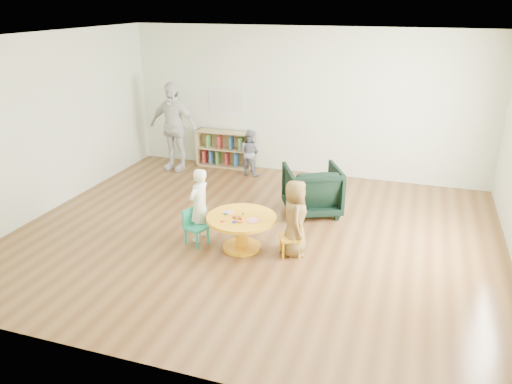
% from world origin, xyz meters
% --- Properties ---
extents(room, '(7.10, 7.00, 2.80)m').
position_xyz_m(room, '(0.01, 0.00, 1.89)').
color(room, brown).
rests_on(room, ground).
extents(activity_table, '(0.97, 0.97, 0.53)m').
position_xyz_m(activity_table, '(-0.04, -0.47, 0.33)').
color(activity_table, '#F9AC15').
rests_on(activity_table, ground).
extents(kid_chair_left, '(0.36, 0.36, 0.52)m').
position_xyz_m(kid_chair_left, '(-0.73, -0.54, 0.28)').
color(kid_chair_left, '#1B9678').
rests_on(kid_chair_left, ground).
extents(kid_chair_right, '(0.36, 0.36, 0.51)m').
position_xyz_m(kid_chair_right, '(0.67, -0.42, 0.27)').
color(kid_chair_right, '#F9AC15').
rests_on(kid_chair_right, ground).
extents(bookshelf, '(1.20, 0.30, 0.75)m').
position_xyz_m(bookshelf, '(-1.61, 2.86, 0.37)').
color(bookshelf, tan).
rests_on(bookshelf, ground).
extents(alphabet_poster, '(0.74, 0.01, 0.54)m').
position_xyz_m(alphabet_poster, '(-1.60, 2.98, 1.35)').
color(alphabet_poster, white).
rests_on(alphabet_poster, ground).
extents(armchair, '(1.14, 1.15, 0.79)m').
position_xyz_m(armchair, '(0.61, 1.06, 0.39)').
color(armchair, black).
rests_on(armchair, ground).
extents(child_left, '(0.35, 0.44, 1.07)m').
position_xyz_m(child_left, '(-0.71, -0.39, 0.54)').
color(child_left, white).
rests_on(child_left, ground).
extents(child_right, '(0.48, 0.60, 1.06)m').
position_xyz_m(child_right, '(0.69, -0.39, 0.53)').
color(child_right, gold).
rests_on(child_right, ground).
extents(toddler, '(0.50, 0.43, 0.91)m').
position_xyz_m(toddler, '(-0.96, 2.50, 0.46)').
color(toddler, '#17193A').
rests_on(toddler, ground).
extents(adult_caretaker, '(1.06, 0.51, 1.76)m').
position_xyz_m(adult_caretaker, '(-2.52, 2.37, 0.88)').
color(adult_caretaker, silver).
rests_on(adult_caretaker, ground).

